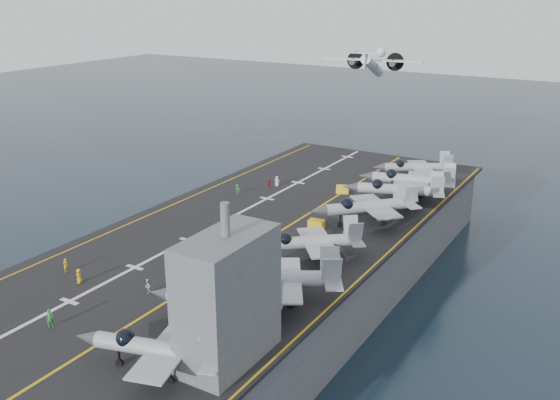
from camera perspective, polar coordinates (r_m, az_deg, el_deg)
The scene contains 28 objects.
ground at distance 92.64m, azimuth -1.29°, elevation -8.32°, with size 500.00×500.00×0.00m, color #142135.
hull at distance 90.46m, azimuth -1.31°, elevation -5.51°, with size 36.00×90.00×10.00m, color #56595E.
flight_deck at distance 88.44m, azimuth -1.33°, elevation -2.44°, with size 38.00×92.00×0.40m, color black.
foul_line at distance 86.90m, azimuth 0.34°, elevation -2.67°, with size 0.35×90.00×0.02m, color gold.
landing_centerline at distance 91.50m, azimuth -4.52°, elevation -1.60°, with size 0.50×90.00×0.02m, color silver.
deck_edge_port at distance 97.95m, azimuth -9.78°, elevation -0.42°, with size 0.25×90.00×0.02m, color gold.
deck_edge_stbd at distance 80.73m, azimuth 9.89°, elevation -4.72°, with size 0.25×90.00×0.02m, color gold.
island_superstructure at distance 54.88m, azimuth -4.86°, elevation -7.67°, with size 5.00×10.00×15.00m, color #56595E, non-canonical shape.
fighter_jet_0 at distance 56.33m, azimuth -11.03°, elevation -13.07°, with size 16.35×13.04×4.97m, color #A2ABB3, non-canonical shape.
fighter_jet_1 at distance 63.06m, azimuth -5.27°, elevation -9.12°, with size 16.03×12.77×4.88m, color #8E989F, non-canonical shape.
fighter_jet_2 at distance 66.48m, azimuth -0.54°, elevation -7.07°, with size 19.83×17.96×5.73m, color #9198A2, non-canonical shape.
fighter_jet_3 at distance 76.58m, azimuth 2.86°, elevation -3.74°, with size 17.42×16.78×5.06m, color #9AA0A9, non-canonical shape.
fighter_jet_5 at distance 89.05m, azimuth 8.21°, elevation -0.47°, with size 18.50×18.65×5.47m, color #979EA6, non-canonical shape.
fighter_jet_6 at distance 97.38m, azimuth 10.89°, elevation 1.04°, with size 17.96×14.98×5.33m, color gray, non-canonical shape.
fighter_jet_7 at distance 102.78m, azimuth 12.04°, elevation 1.92°, with size 17.61×13.99×5.36m, color #8C959B, non-canonical shape.
fighter_jet_8 at distance 111.28m, azimuth 12.44°, elevation 3.03°, with size 16.47×14.93×4.76m, color gray, non-canonical shape.
tow_cart_a at distance 71.80m, azimuth -7.72°, elevation -7.19°, with size 2.38×1.97×1.23m, color gold, non-canonical shape.
tow_cart_b at distance 87.05m, azimuth 3.34°, elevation -2.23°, with size 2.23×1.57×1.27m, color yellow, non-canonical shape.
tow_cart_c at distance 102.39m, azimuth 5.74°, elevation 0.97°, with size 2.38×1.97×1.22m, color yellow, non-canonical shape.
crew_0 at distance 74.92m, azimuth -17.90°, elevation -6.63°, with size 1.09×1.24×1.72m, color yellow.
crew_1 at distance 78.18m, azimuth -19.02°, elevation -5.67°, with size 0.76×1.07×1.70m, color yellow.
crew_2 at distance 88.88m, azimuth -5.10°, elevation -1.61°, with size 1.35×1.16×1.90m, color #268C33.
crew_3 at distance 101.41m, azimuth -3.92°, elevation 0.98°, with size 1.12×0.86×1.67m, color #26802A.
crew_4 at distance 104.50m, azimuth -1.00°, elevation 1.56°, with size 0.77×1.06×1.64m, color red.
crew_5 at distance 105.33m, azimuth -0.28°, elevation 1.74°, with size 1.26×1.12×1.76m, color white.
crew_6 at distance 66.64m, azimuth -20.28°, elevation -10.12°, with size 1.36×1.39×1.95m, color #268C33.
crew_7 at distance 70.66m, azimuth -12.02°, elevation -7.71°, with size 0.91×1.13×1.65m, color silver.
transport_plane at distance 132.59m, azimuth 8.45°, elevation 12.04°, with size 22.52×17.19×4.84m, color silver, non-canonical shape.
Camera 1 is at (44.08, -69.58, 42.40)m, focal length 40.00 mm.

